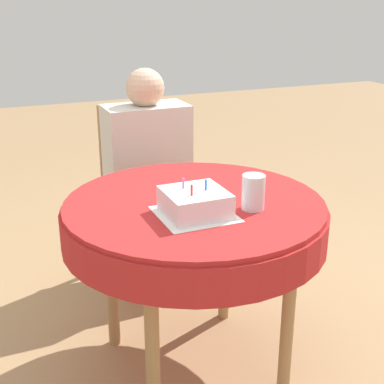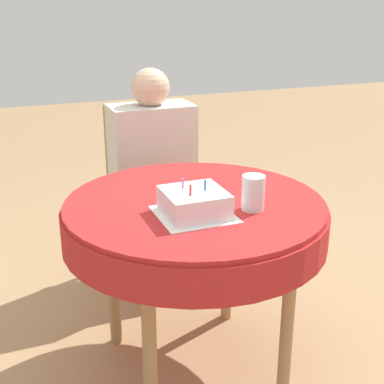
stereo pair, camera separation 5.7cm
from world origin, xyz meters
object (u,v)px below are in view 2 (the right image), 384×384
(chair, at_px, (149,185))
(person, at_px, (153,158))
(drinking_glass, at_px, (253,193))
(birthday_cake, at_px, (194,202))

(chair, relative_size, person, 0.82)
(chair, distance_m, drinking_glass, 1.06)
(chair, distance_m, birthday_cake, 1.03)
(person, distance_m, birthday_cake, 0.90)
(chair, xyz_separation_m, birthday_cake, (-0.12, -0.99, 0.28))
(chair, height_order, birthday_cake, chair)
(drinking_glass, bearing_deg, chair, 94.91)
(birthday_cake, height_order, drinking_glass, drinking_glass)
(person, xyz_separation_m, birthday_cake, (-0.12, -0.89, 0.10))
(person, bearing_deg, drinking_glass, -84.53)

